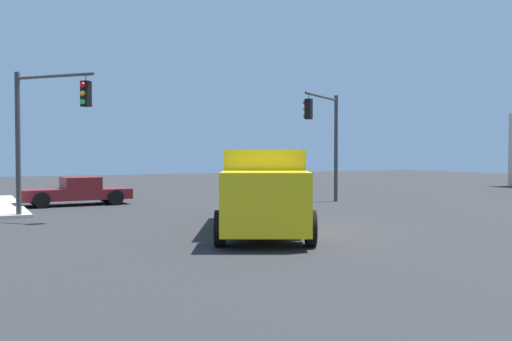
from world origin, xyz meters
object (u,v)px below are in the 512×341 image
traffic_light_primary (41,121)px  pickup_maroon (77,190)px  delivery_truck (264,188)px  traffic_light_secondary (327,131)px

traffic_light_primary → pickup_maroon: bearing=158.3°
traffic_light_primary → pickup_maroon: 6.77m
traffic_light_primary → delivery_truck: bearing=43.2°
traffic_light_primary → traffic_light_secondary: traffic_light_primary is taller
delivery_truck → pickup_maroon: size_ratio=1.58×
traffic_light_secondary → pickup_maroon: size_ratio=1.06×
delivery_truck → pickup_maroon: (-12.20, -3.95, -0.68)m
traffic_light_primary → pickup_maroon: size_ratio=1.06×
delivery_truck → traffic_light_secondary: 10.70m
pickup_maroon → traffic_light_secondary: bearing=66.8°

